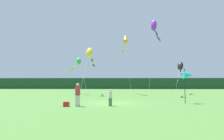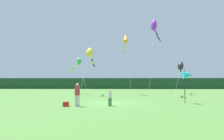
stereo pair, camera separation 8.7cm
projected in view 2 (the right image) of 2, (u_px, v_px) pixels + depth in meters
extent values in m
plane|color=#477533|center=(110.00, 103.00, 17.49)|extent=(120.00, 120.00, 0.00)
cube|color=#1E4228|center=(115.00, 83.00, 62.48)|extent=(108.00, 2.78, 3.58)
cylinder|color=silver|center=(76.00, 101.00, 14.70)|extent=(0.18, 0.18, 0.88)
cylinder|color=silver|center=(78.00, 101.00, 14.69)|extent=(0.18, 0.18, 0.88)
cylinder|color=#B23338|center=(77.00, 91.00, 14.75)|extent=(0.40, 0.40, 0.69)
sphere|color=tan|center=(77.00, 85.00, 14.78)|extent=(0.26, 0.26, 0.26)
cylinder|color=#3F724C|center=(109.00, 102.00, 14.96)|extent=(0.13, 0.13, 0.64)
cylinder|color=#3F724C|center=(111.00, 102.00, 14.96)|extent=(0.13, 0.13, 0.64)
cylinder|color=silver|center=(110.00, 95.00, 15.00)|extent=(0.29, 0.29, 0.50)
sphere|color=tan|center=(110.00, 91.00, 15.03)|extent=(0.19, 0.19, 0.19)
cube|color=red|center=(66.00, 104.00, 14.67)|extent=(0.41, 0.43, 0.37)
cylinder|color=black|center=(185.00, 86.00, 17.04)|extent=(0.06, 0.06, 3.15)
cone|color=#1EB7CC|center=(188.00, 75.00, 17.10)|extent=(0.90, 0.70, 0.70)
cylinder|color=#B2B2B2|center=(151.00, 59.00, 24.55)|extent=(1.43, 3.14, 10.08)
ellipsoid|color=purple|center=(154.00, 25.00, 26.45)|extent=(1.20, 1.32, 1.76)
cylinder|color=purple|center=(155.00, 31.00, 26.68)|extent=(0.65, 0.75, 0.41)
cylinder|color=black|center=(157.00, 33.00, 27.30)|extent=(0.45, 0.80, 0.35)
cylinder|color=purple|center=(157.00, 36.00, 27.98)|extent=(0.43, 0.82, 0.40)
cylinder|color=black|center=(158.00, 38.00, 28.62)|extent=(0.57, 0.77, 0.32)
cylinder|color=purple|center=(160.00, 40.00, 29.25)|extent=(0.54, 0.79, 0.37)
cylinder|color=#B2B2B2|center=(83.00, 77.00, 29.01)|extent=(2.19, 3.62, 5.56)
ellipsoid|color=green|center=(79.00, 61.00, 31.04)|extent=(1.20, 1.34, 1.38)
cylinder|color=green|center=(78.00, 64.00, 31.30)|extent=(0.51, 0.70, 0.27)
cylinder|color=yellow|center=(77.00, 65.00, 31.88)|extent=(0.51, 0.72, 0.32)
cylinder|color=green|center=(76.00, 66.00, 32.49)|extent=(0.43, 0.72, 0.29)
cylinder|color=yellow|center=(75.00, 67.00, 33.06)|extent=(0.61, 0.66, 0.30)
cylinder|color=green|center=(73.00, 68.00, 33.55)|extent=(0.66, 0.66, 0.40)
cylinder|color=yellow|center=(72.00, 69.00, 34.07)|extent=(0.52, 0.74, 0.41)
cylinder|color=green|center=(70.00, 71.00, 34.60)|extent=(0.64, 0.65, 0.33)
cylinder|color=yellow|center=(69.00, 72.00, 35.12)|extent=(0.55, 0.71, 0.34)
cylinder|color=green|center=(68.00, 72.00, 35.67)|extent=(0.57, 0.68, 0.29)
cylinder|color=#B2B2B2|center=(178.00, 80.00, 28.44)|extent=(2.33, 4.05, 4.70)
ellipsoid|color=black|center=(181.00, 66.00, 30.58)|extent=(1.41, 1.54, 1.68)
cylinder|color=black|center=(181.00, 71.00, 30.92)|extent=(0.48, 0.94, 0.49)
cylinder|color=white|center=(181.00, 72.00, 31.66)|extent=(0.64, 0.85, 0.32)
cylinder|color=black|center=(182.00, 74.00, 32.40)|extent=(0.49, 0.93, 0.46)
cylinder|color=white|center=(183.00, 75.00, 33.11)|extent=(0.68, 0.82, 0.29)
cylinder|color=black|center=(184.00, 76.00, 33.80)|extent=(0.63, 0.88, 0.41)
cylinder|color=white|center=(185.00, 77.00, 34.47)|extent=(0.70, 0.82, 0.33)
cylinder|color=#B2B2B2|center=(128.00, 65.00, 28.14)|extent=(0.66, 3.80, 9.27)
cone|color=orange|center=(126.00, 38.00, 30.37)|extent=(1.04, 1.38, 1.48)
cylinder|color=orange|center=(125.00, 42.00, 30.77)|extent=(0.32, 0.98, 0.48)
cylinder|color=yellow|center=(124.00, 45.00, 31.64)|extent=(0.25, 0.95, 0.39)
cylinder|color=orange|center=(124.00, 47.00, 32.53)|extent=(0.27, 0.94, 0.34)
cylinder|color=yellow|center=(123.00, 49.00, 33.41)|extent=(0.29, 0.95, 0.38)
cylinder|color=orange|center=(123.00, 51.00, 34.29)|extent=(0.25, 0.97, 0.50)
cylinder|color=#B2B2B2|center=(85.00, 73.00, 25.35)|extent=(0.61, 4.85, 6.51)
ellipsoid|color=yellow|center=(90.00, 52.00, 27.98)|extent=(1.09, 1.33, 1.64)
cylinder|color=yellow|center=(91.00, 57.00, 28.42)|extent=(0.45, 1.07, 0.41)
cylinder|color=black|center=(92.00, 60.00, 29.38)|extent=(0.27, 1.08, 0.49)
cylinder|color=yellow|center=(92.00, 62.00, 30.37)|extent=(0.30, 1.08, 0.50)
cylinder|color=black|center=(94.00, 65.00, 31.33)|extent=(0.42, 1.09, 0.54)
cylinder|color=yellow|center=(95.00, 67.00, 32.30)|extent=(0.22, 1.04, 0.34)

